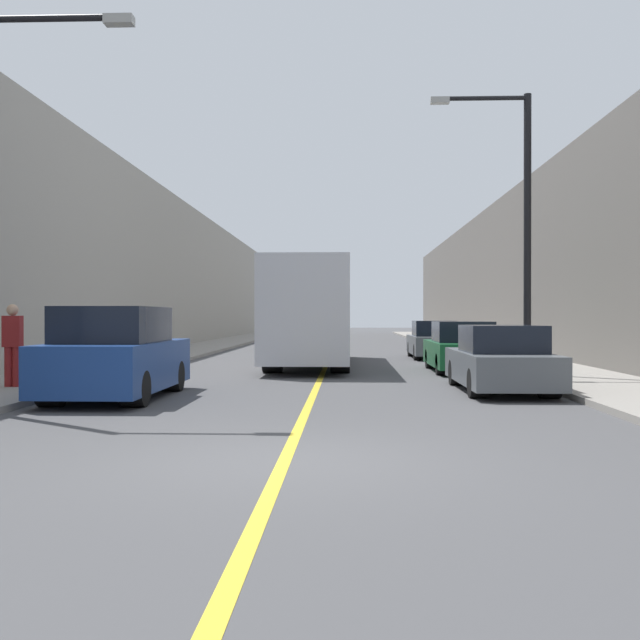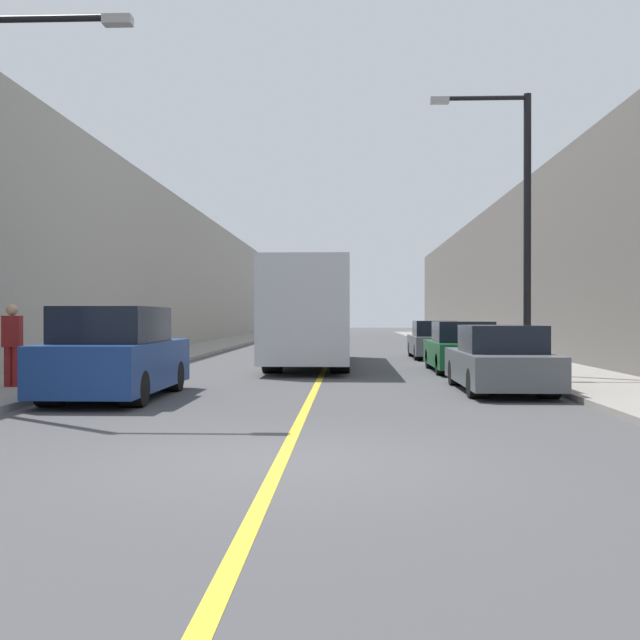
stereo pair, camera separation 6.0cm
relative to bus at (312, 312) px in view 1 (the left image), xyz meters
The scene contains 14 objects.
ground_plane 16.99m from the bus, 88.34° to the right, with size 200.00×200.00×0.00m, color #474749.
sidewalk_left 14.64m from the bus, 115.46° to the left, with size 3.01×72.00×0.13m, color gray.
sidewalk_right 15.08m from the bus, 61.16° to the left, with size 3.01×72.00×0.13m, color gray.
building_row_left 16.49m from the bus, 126.63° to the left, with size 4.00×72.00×8.01m, color gray.
building_row_right 17.06m from the bus, 50.72° to the left, with size 4.00×72.00×7.53m, color #66605B.
road_center_line 13.25m from the bus, 87.87° to the left, with size 0.16×72.00×0.01m, color gold.
bus is the anchor object (origin of this frame).
parked_suv_left 11.04m from the bus, 108.56° to the right, with size 2.01×4.71×1.88m.
car_right_near 9.91m from the bus, 61.88° to the right, with size 1.84×4.64×1.48m.
car_right_mid 5.55m from the bus, 30.70° to the right, with size 1.85×4.55×1.53m.
car_right_far 6.52m from the bus, 43.61° to the left, with size 1.80×4.41×1.50m.
street_lamp_left 13.82m from the bus, 110.53° to the right, with size 2.68×0.24×6.80m.
street_lamp_right 8.31m from the bus, 42.98° to the right, with size 2.68×0.24×7.48m.
pedestrian 11.17m from the bus, 123.69° to the right, with size 0.40×0.26×1.82m.
Camera 1 is at (0.74, -8.64, 1.69)m, focal length 42.00 mm.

